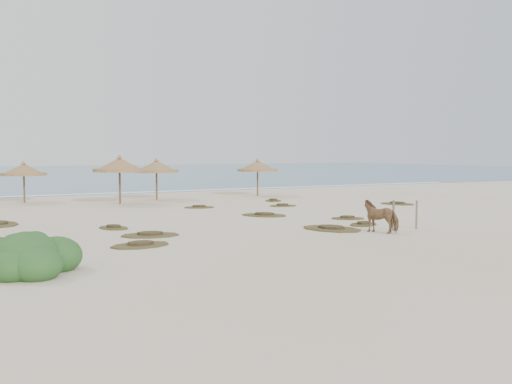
% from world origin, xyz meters
% --- Properties ---
extents(ground, '(160.00, 160.00, 0.00)m').
position_xyz_m(ground, '(0.00, 0.00, 0.00)').
color(ground, beige).
rests_on(ground, ground).
extents(ocean, '(200.00, 100.00, 0.01)m').
position_xyz_m(ocean, '(0.00, 75.00, 0.00)').
color(ocean, '#2D6887').
rests_on(ocean, ground).
extents(foam_line, '(70.00, 0.60, 0.01)m').
position_xyz_m(foam_line, '(0.00, 26.00, 0.00)').
color(foam_line, white).
rests_on(foam_line, ground).
extents(palapa_2, '(3.79, 3.79, 2.74)m').
position_xyz_m(palapa_2, '(-7.88, 20.17, 2.13)').
color(palapa_2, brown).
rests_on(palapa_2, ground).
extents(palapa_3, '(4.21, 4.21, 3.16)m').
position_xyz_m(palapa_3, '(-2.55, 16.38, 2.45)').
color(palapa_3, brown).
rests_on(palapa_3, ground).
extents(palapa_4, '(3.59, 3.59, 2.92)m').
position_xyz_m(palapa_4, '(0.54, 18.41, 2.27)').
color(palapa_4, brown).
rests_on(palapa_4, ground).
extents(palapa_5, '(3.82, 3.82, 2.86)m').
position_xyz_m(palapa_5, '(8.36, 18.15, 2.22)').
color(palapa_5, brown).
rests_on(palapa_5, ground).
extents(horse, '(1.43, 1.74, 1.34)m').
position_xyz_m(horse, '(3.61, -1.61, 0.67)').
color(horse, olive).
rests_on(horse, ground).
extents(fence_post_near, '(0.12, 0.12, 1.30)m').
position_xyz_m(fence_post_near, '(4.37, -1.50, 0.65)').
color(fence_post_near, '#716755').
rests_on(fence_post_near, ground).
extents(fence_post_far, '(0.12, 0.12, 1.23)m').
position_xyz_m(fence_post_far, '(5.69, -1.47, 0.62)').
color(fence_post_far, '#716755').
rests_on(fence_post_far, ground).
extents(bush, '(3.01, 2.65, 1.35)m').
position_xyz_m(bush, '(-10.20, -3.43, 0.44)').
color(bush, '#2E5F29').
rests_on(bush, ground).
extents(scrub_2, '(1.50, 1.87, 0.16)m').
position_xyz_m(scrub_2, '(-5.85, 4.72, 0.05)').
color(scrub_2, brown).
rests_on(scrub_2, ground).
extents(scrub_3, '(2.77, 2.87, 0.16)m').
position_xyz_m(scrub_3, '(2.31, 6.04, 0.05)').
color(scrub_3, brown).
rests_on(scrub_3, ground).
extents(scrub_4, '(1.96, 1.71, 0.16)m').
position_xyz_m(scrub_4, '(5.27, 2.83, 0.05)').
color(scrub_4, brown).
rests_on(scrub_4, ground).
extents(scrub_5, '(2.18, 2.61, 0.16)m').
position_xyz_m(scrub_5, '(12.92, 7.81, 0.05)').
color(scrub_5, brown).
rests_on(scrub_5, ground).
extents(scrub_7, '(1.92, 1.49, 0.16)m').
position_xyz_m(scrub_7, '(5.82, 10.07, 0.05)').
color(scrub_7, brown).
rests_on(scrub_7, ground).
extents(scrub_9, '(2.65, 3.21, 0.16)m').
position_xyz_m(scrub_9, '(2.31, 0.05, 0.05)').
color(scrub_9, brown).
rests_on(scrub_9, ground).
extents(scrub_10, '(1.70, 1.96, 0.16)m').
position_xyz_m(scrub_10, '(7.12, 13.56, 0.05)').
color(scrub_10, brown).
rests_on(scrub_10, ground).
extents(scrub_11, '(2.31, 1.66, 0.16)m').
position_xyz_m(scrub_11, '(-6.16, -0.34, 0.05)').
color(scrub_11, brown).
rests_on(scrub_11, ground).
extents(scrub_12, '(2.01, 1.80, 0.16)m').
position_xyz_m(scrub_12, '(4.47, 0.60, 0.05)').
color(scrub_12, brown).
rests_on(scrub_12, ground).
extents(scrub_13, '(2.04, 1.62, 0.16)m').
position_xyz_m(scrub_13, '(0.92, 11.55, 0.05)').
color(scrub_13, brown).
rests_on(scrub_13, ground).
extents(scrub_14, '(2.60, 2.04, 0.16)m').
position_xyz_m(scrub_14, '(-5.12, 1.85, 0.05)').
color(scrub_14, brown).
rests_on(scrub_14, ground).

